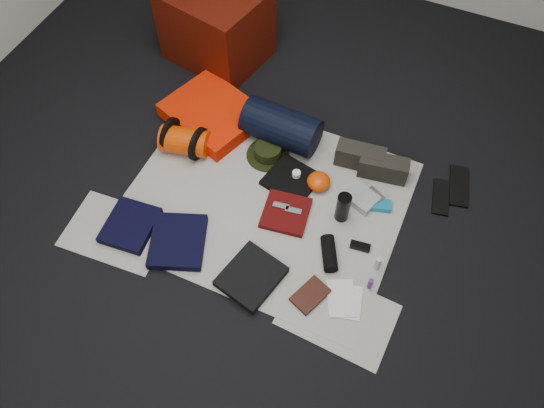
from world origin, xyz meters
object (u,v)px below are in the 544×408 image
at_px(red_cabinet, 216,25).
at_px(paperback_book, 310,295).
at_px(sleeping_pad, 212,113).
at_px(stuff_sack, 185,141).
at_px(compact_camera, 374,196).
at_px(navy_duffel, 281,127).
at_px(water_bottle, 343,207).

xyz_separation_m(red_cabinet, paperback_book, (1.31, -1.49, -0.25)).
xyz_separation_m(sleeping_pad, paperback_book, (1.06, -0.91, -0.04)).
height_order(sleeping_pad, stuff_sack, stuff_sack).
bearing_deg(compact_camera, red_cabinet, 179.10).
bearing_deg(compact_camera, navy_duffel, -168.78).
bearing_deg(stuff_sack, red_cabinet, 103.58).
relative_size(red_cabinet, paperback_book, 3.22).
bearing_deg(stuff_sack, water_bottle, -3.68).
bearing_deg(compact_camera, stuff_sack, -147.06).
bearing_deg(stuff_sack, navy_duffel, 31.94).
distance_m(water_bottle, paperback_book, 0.55).
bearing_deg(sleeping_pad, red_cabinet, 113.21).
distance_m(red_cabinet, stuff_sack, 0.92).
relative_size(stuff_sack, paperback_book, 1.50).
distance_m(stuff_sack, navy_duffel, 0.61).
relative_size(sleeping_pad, stuff_sack, 1.94).
bearing_deg(water_bottle, compact_camera, 55.84).
height_order(stuff_sack, navy_duffel, navy_duffel).
bearing_deg(compact_camera, paperback_book, -72.16).
distance_m(sleeping_pad, compact_camera, 1.19).
distance_m(compact_camera, paperback_book, 0.75).
relative_size(navy_duffel, paperback_book, 2.43).
height_order(red_cabinet, water_bottle, red_cabinet).
xyz_separation_m(stuff_sack, water_bottle, (1.08, -0.07, 0.02)).
distance_m(stuff_sack, water_bottle, 1.08).
xyz_separation_m(red_cabinet, water_bottle, (1.29, -0.95, -0.16)).
height_order(stuff_sack, compact_camera, stuff_sack).
distance_m(water_bottle, compact_camera, 0.26).
bearing_deg(red_cabinet, sleeping_pad, -54.77).
bearing_deg(compact_camera, water_bottle, -97.38).
height_order(stuff_sack, water_bottle, water_bottle).
height_order(water_bottle, paperback_book, water_bottle).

